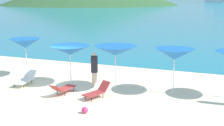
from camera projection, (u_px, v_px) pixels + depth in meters
name	position (u px, v px, depth m)	size (l,w,h in m)	color
ground_plane	(118.00, 58.00, 23.83)	(50.00, 100.00, 0.30)	beige
ocean_water	(215.00, 3.00, 221.84)	(650.00, 440.00, 0.02)	teal
umbrella_2	(25.00, 43.00, 17.27)	(1.84, 1.84, 2.31)	silver
umbrella_3	(70.00, 50.00, 15.65)	(2.17, 2.17, 2.19)	silver
umbrella_4	(115.00, 51.00, 14.85)	(2.24, 2.24, 2.30)	silver
umbrella_5	(175.00, 54.00, 14.30)	(1.92, 1.92, 2.26)	silver
lounge_chair_1	(63.00, 88.00, 14.53)	(0.69, 1.59, 0.65)	#A53333
lounge_chair_3	(97.00, 91.00, 14.09)	(1.03, 1.53, 0.69)	#A53333
lounge_chair_4	(25.00, 79.00, 16.20)	(0.81, 1.71, 0.65)	white
beachgoer_1	(94.00, 68.00, 16.04)	(0.37, 0.37, 1.80)	beige
beach_ball	(85.00, 110.00, 12.22)	(0.28, 0.28, 0.28)	#D83372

